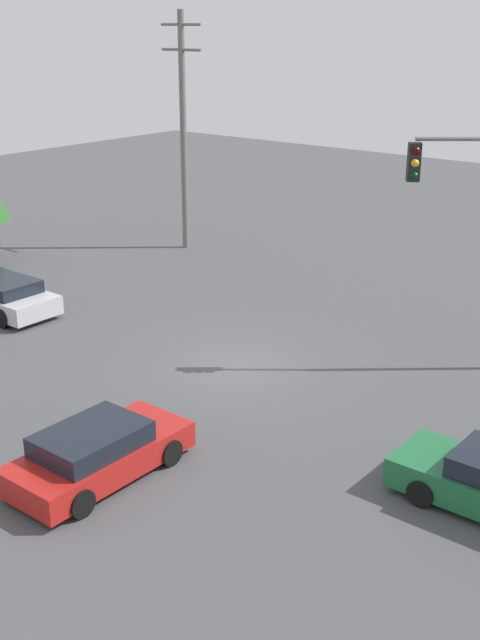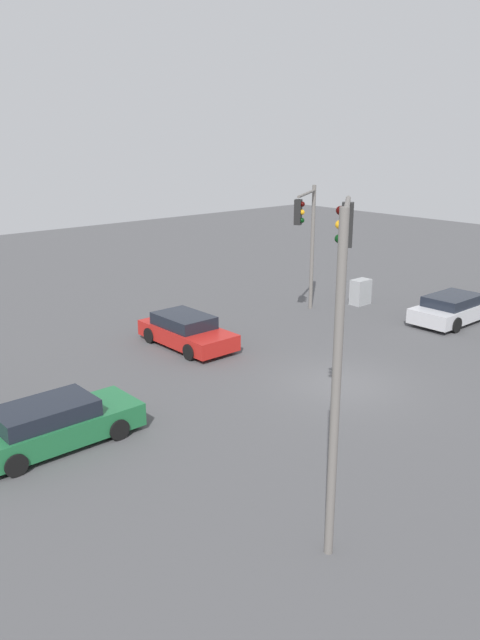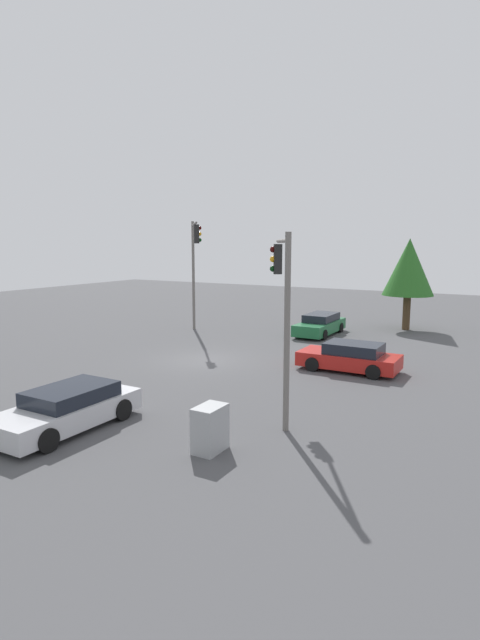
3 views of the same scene
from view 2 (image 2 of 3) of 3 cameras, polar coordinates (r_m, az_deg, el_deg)
ground_plane at (r=21.58m, az=9.39°, el=-5.85°), size 80.00×80.00×0.00m
sedan_green at (r=17.84m, az=-16.77°, el=-9.15°), size 4.72×1.89×1.29m
sedan_silver at (r=29.70m, az=18.98°, el=1.02°), size 4.65×2.06×1.27m
sedan_red at (r=24.98m, az=-4.92°, el=-1.02°), size 2.00×4.33×1.27m
traffic_signal_main at (r=13.01m, az=9.20°, el=1.25°), size 3.53×2.87×6.98m
traffic_signal_cross at (r=28.47m, az=6.16°, el=8.22°), size 3.12×2.02×5.91m
electrical_cabinet at (r=31.56m, az=10.96°, el=2.53°), size 0.98×0.64×1.26m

